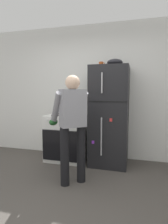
{
  "coord_description": "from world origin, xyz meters",
  "views": [
    {
      "loc": [
        0.84,
        -1.89,
        1.38
      ],
      "look_at": [
        -0.06,
        1.32,
        1.0
      ],
      "focal_mm": 30.06,
      "sensor_mm": 36.0,
      "label": 1
    }
  ],
  "objects_px": {
    "person_cook": "(72,120)",
    "mixing_bowl": "(115,63)",
    "coffee_mug": "(101,64)",
    "pepper_mill": "(57,109)",
    "stove_range": "(67,137)",
    "refrigerator": "(110,116)",
    "red_pot": "(74,112)"
  },
  "relations": [
    {
      "from": "red_pot",
      "to": "coffee_mug",
      "type": "distance_m",
      "value": 1.03
    },
    {
      "from": "mixing_bowl",
      "to": "red_pot",
      "type": "bearing_deg",
      "value": -176.28
    },
    {
      "from": "person_cook",
      "to": "pepper_mill",
      "type": "distance_m",
      "value": 1.32
    },
    {
      "from": "red_pot",
      "to": "mixing_bowl",
      "type": "relative_size",
      "value": 1.17
    },
    {
      "from": "person_cook",
      "to": "mixing_bowl",
      "type": "height_order",
      "value": "mixing_bowl"
    },
    {
      "from": "stove_range",
      "to": "mixing_bowl",
      "type": "xyz_separation_m",
      "value": [
        0.93,
        0.01,
        1.43
      ]
    },
    {
      "from": "red_pot",
      "to": "mixing_bowl",
      "type": "bearing_deg",
      "value": 3.72
    },
    {
      "from": "stove_range",
      "to": "refrigerator",
      "type": "bearing_deg",
      "value": 0.68
    },
    {
      "from": "coffee_mug",
      "to": "mixing_bowl",
      "type": "bearing_deg",
      "value": -10.99
    },
    {
      "from": "red_pot",
      "to": "mixing_bowl",
      "type": "xyz_separation_m",
      "value": [
        0.77,
        0.05,
        0.91
      ]
    },
    {
      "from": "pepper_mill",
      "to": "mixing_bowl",
      "type": "height_order",
      "value": "mixing_bowl"
    },
    {
      "from": "person_cook",
      "to": "mixing_bowl",
      "type": "xyz_separation_m",
      "value": [
        0.5,
        0.9,
        0.93
      ]
    },
    {
      "from": "refrigerator",
      "to": "pepper_mill",
      "type": "xyz_separation_m",
      "value": [
        -1.15,
        0.2,
        0.08
      ]
    },
    {
      "from": "refrigerator",
      "to": "coffee_mug",
      "type": "xyz_separation_m",
      "value": [
        -0.18,
        0.05,
        0.96
      ]
    },
    {
      "from": "stove_range",
      "to": "red_pot",
      "type": "height_order",
      "value": "red_pot"
    },
    {
      "from": "coffee_mug",
      "to": "pepper_mill",
      "type": "distance_m",
      "value": 1.32
    },
    {
      "from": "refrigerator",
      "to": "mixing_bowl",
      "type": "distance_m",
      "value": 0.98
    },
    {
      "from": "pepper_mill",
      "to": "refrigerator",
      "type": "bearing_deg",
      "value": -9.89
    },
    {
      "from": "person_cook",
      "to": "red_pot",
      "type": "bearing_deg",
      "value": 107.3
    },
    {
      "from": "person_cook",
      "to": "coffee_mug",
      "type": "xyz_separation_m",
      "value": [
        0.25,
        0.95,
        0.92
      ]
    },
    {
      "from": "coffee_mug",
      "to": "red_pot",
      "type": "bearing_deg",
      "value": -168.94
    },
    {
      "from": "mixing_bowl",
      "to": "refrigerator",
      "type": "bearing_deg",
      "value": -179.79
    },
    {
      "from": "stove_range",
      "to": "red_pot",
      "type": "distance_m",
      "value": 0.55
    },
    {
      "from": "refrigerator",
      "to": "person_cook",
      "type": "xyz_separation_m",
      "value": [
        -0.42,
        -0.9,
        0.04
      ]
    },
    {
      "from": "stove_range",
      "to": "coffee_mug",
      "type": "distance_m",
      "value": 1.57
    },
    {
      "from": "refrigerator",
      "to": "stove_range",
      "type": "distance_m",
      "value": 0.97
    },
    {
      "from": "refrigerator",
      "to": "mixing_bowl",
      "type": "bearing_deg",
      "value": 0.21
    },
    {
      "from": "coffee_mug",
      "to": "mixing_bowl",
      "type": "relative_size",
      "value": 0.4
    },
    {
      "from": "refrigerator",
      "to": "pepper_mill",
      "type": "relative_size",
      "value": 11.16
    },
    {
      "from": "mixing_bowl",
      "to": "stove_range",
      "type": "bearing_deg",
      "value": -179.36
    },
    {
      "from": "pepper_mill",
      "to": "mixing_bowl",
      "type": "xyz_separation_m",
      "value": [
        1.23,
        -0.2,
        0.89
      ]
    },
    {
      "from": "person_cook",
      "to": "coffee_mug",
      "type": "distance_m",
      "value": 1.34
    }
  ]
}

